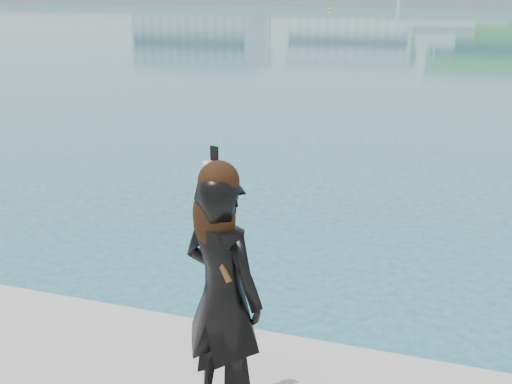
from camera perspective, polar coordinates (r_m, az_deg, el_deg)
far_quay at (r=133.81m, az=18.66°, el=15.88°), size 320.00×40.00×2.00m
buoy_far at (r=101.94m, az=6.58°, el=15.74°), size 0.50×0.50×0.50m
woman at (r=4.40m, az=-3.02°, el=-8.59°), size 0.75×0.62×1.87m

